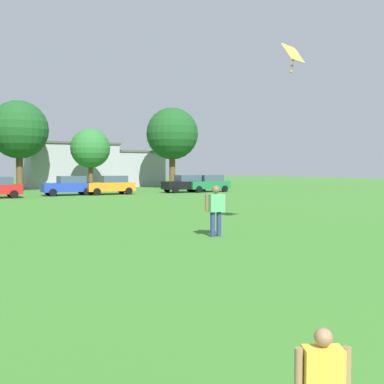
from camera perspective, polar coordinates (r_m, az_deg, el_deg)
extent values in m
plane|color=#387528|center=(29.96, -18.67, -1.80)|extent=(160.00, 160.00, 0.00)
cube|color=yellow|center=(4.46, 15.45, -19.72)|extent=(0.39, 0.32, 0.36)
cylinder|color=#936B4C|center=(4.40, 12.70, -19.86)|extent=(0.07, 0.07, 0.34)
cylinder|color=#936B4C|center=(4.52, 18.11, -19.30)|extent=(0.07, 0.07, 0.34)
sphere|color=#936B4C|center=(4.37, 15.50, -16.45)|extent=(0.16, 0.16, 0.16)
cylinder|color=navy|center=(16.61, 3.24, -3.85)|extent=(0.16, 0.16, 0.87)
cylinder|color=navy|center=(16.47, 2.48, -3.90)|extent=(0.16, 0.16, 0.87)
cube|color=#4CB266|center=(16.47, 2.87, -1.31)|extent=(0.58, 0.34, 0.61)
cylinder|color=brown|center=(16.67, 3.91, -1.21)|extent=(0.13, 0.13, 0.58)
cylinder|color=brown|center=(16.28, 1.81, -1.30)|extent=(0.13, 0.13, 0.58)
sphere|color=brown|center=(16.44, 2.88, 0.30)|extent=(0.27, 0.27, 0.27)
cube|color=yellow|center=(18.75, 12.06, 15.99)|extent=(1.10, 0.77, 0.63)
sphere|color=orange|center=(18.70, 12.05, 15.24)|extent=(0.10, 0.10, 0.10)
sphere|color=orange|center=(18.62, 11.92, 14.61)|extent=(0.10, 0.10, 0.10)
sphere|color=orange|center=(18.55, 11.80, 13.96)|extent=(0.10, 0.10, 0.10)
cylinder|color=black|center=(39.54, -20.59, -0.26)|extent=(0.64, 0.22, 0.64)
cylinder|color=black|center=(41.32, -20.96, -0.14)|extent=(0.64, 0.22, 0.64)
cube|color=#1E38AD|center=(42.46, -14.71, 0.55)|extent=(4.30, 1.80, 0.76)
cube|color=#334756|center=(42.53, -14.28, 1.48)|extent=(2.24, 1.58, 0.60)
cylinder|color=black|center=(41.26, -16.36, -0.07)|extent=(0.64, 0.22, 0.64)
cylinder|color=black|center=(43.02, -16.89, 0.04)|extent=(0.64, 0.22, 0.64)
cylinder|color=black|center=(42.00, -12.47, 0.03)|extent=(0.64, 0.22, 0.64)
cylinder|color=black|center=(43.73, -13.14, 0.14)|extent=(0.64, 0.22, 0.64)
cube|color=orange|center=(42.99, -9.86, 0.63)|extent=(4.30, 1.80, 0.76)
cube|color=#334756|center=(43.08, -9.44, 1.55)|extent=(2.24, 1.58, 0.60)
cylinder|color=black|center=(41.69, -11.35, 0.02)|extent=(0.64, 0.22, 0.64)
cylinder|color=black|center=(43.41, -12.07, 0.13)|extent=(0.64, 0.22, 0.64)
cylinder|color=black|center=(42.67, -7.60, 0.12)|extent=(0.64, 0.22, 0.64)
cylinder|color=black|center=(44.35, -8.46, 0.22)|extent=(0.64, 0.22, 0.64)
cube|color=black|center=(46.02, -0.88, 0.82)|extent=(4.30, 1.80, 0.76)
cube|color=#334756|center=(46.17, -0.50, 1.67)|extent=(2.24, 1.58, 0.60)
cylinder|color=black|center=(44.57, -1.99, 0.26)|extent=(0.64, 0.22, 0.64)
cylinder|color=black|center=(46.17, -3.00, 0.36)|extent=(0.64, 0.22, 0.64)
cylinder|color=black|center=(45.97, 1.26, 0.35)|extent=(0.64, 0.22, 0.64)
cylinder|color=black|center=(47.53, 0.16, 0.43)|extent=(0.64, 0.22, 0.64)
cube|color=#196B38|center=(46.92, 1.85, 0.86)|extent=(4.30, 1.80, 0.76)
cube|color=#334756|center=(47.08, 2.21, 1.70)|extent=(2.24, 1.58, 0.60)
cylinder|color=black|center=(45.42, 0.85, 0.32)|extent=(0.64, 0.22, 0.64)
cylinder|color=black|center=(46.99, -0.24, 0.40)|extent=(0.64, 0.22, 0.64)
cylinder|color=black|center=(46.95, 3.95, 0.39)|extent=(0.64, 0.22, 0.64)
cylinder|color=black|center=(48.46, 2.79, 0.48)|extent=(0.64, 0.22, 0.64)
cylinder|color=brown|center=(52.16, -20.00, 2.20)|extent=(0.70, 0.70, 3.78)
sphere|color=#194C1E|center=(52.30, -20.09, 7.06)|extent=(5.97, 5.97, 5.97)
cylinder|color=brown|center=(52.19, -12.08, 1.71)|extent=(0.49, 0.49, 2.68)
sphere|color=#286B2D|center=(52.23, -12.12, 5.16)|extent=(4.24, 4.24, 4.24)
cylinder|color=brown|center=(55.11, -2.39, 2.41)|extent=(0.70, 0.70, 3.79)
sphere|color=#194C1E|center=(55.25, -2.40, 7.02)|extent=(5.99, 5.99, 5.99)
cube|color=#9999A3|center=(61.70, -9.78, 2.68)|extent=(12.74, 6.15, 4.32)
cube|color=#4C4742|center=(61.73, -9.80, 4.79)|extent=(13.25, 6.39, 0.24)
cube|color=#9999A3|center=(60.16, -14.53, 3.02)|extent=(10.26, 7.59, 5.17)
cube|color=#4C4742|center=(60.23, -14.56, 5.59)|extent=(10.67, 7.89, 0.24)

